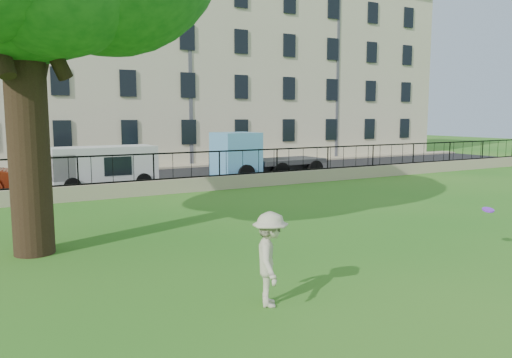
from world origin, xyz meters
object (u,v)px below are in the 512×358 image
white_van (103,168)px  blue_truck (267,155)px  man (270,259)px  frisbee (488,210)px

white_van → blue_truck: 8.35m
man → frisbee: 6.11m
white_van → blue_truck: (8.34, -0.31, 0.26)m
frisbee → blue_truck: size_ratio=0.05×
white_van → blue_truck: bearing=-4.3°
man → blue_truck: size_ratio=0.28×
man → blue_truck: bearing=-2.9°
man → frisbee: man is taller
frisbee → white_van: 16.22m
frisbee → blue_truck: blue_truck is taller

